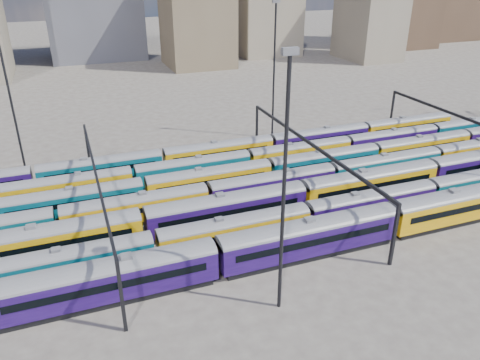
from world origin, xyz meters
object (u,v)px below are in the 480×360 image
object	(u,v)px
rake_0	(216,254)
rake_2	(227,206)
rake_1	(372,201)
mast_2	(284,182)

from	to	relation	value
rake_0	rake_2	world-z (taller)	rake_0
rake_0	rake_2	distance (m)	11.07
rake_0	rake_2	size ratio (longest dim) A/B	1.25
rake_0	rake_1	xyz separation A→B (m)	(23.51, 5.00, -0.45)
rake_1	rake_2	size ratio (longest dim) A/B	1.25
mast_2	rake_0	bearing A→B (deg)	121.54
rake_0	rake_2	xyz separation A→B (m)	(4.76, 10.00, -0.13)
rake_1	rake_2	xyz separation A→B (m)	(-18.75, 5.00, 0.32)
mast_2	rake_1	bearing A→B (deg)	31.99
rake_0	mast_2	distance (m)	13.74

